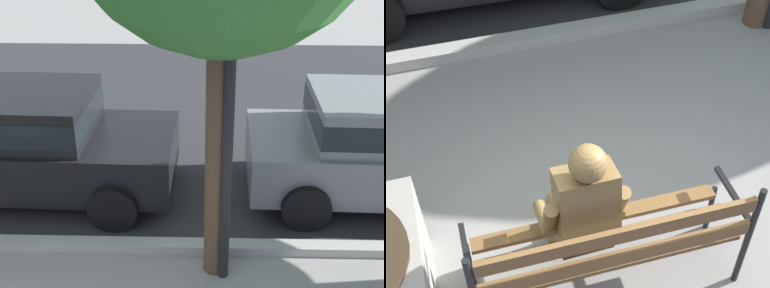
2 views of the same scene
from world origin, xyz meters
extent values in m
plane|color=gray|center=(0.00, 0.00, 0.00)|extent=(80.00, 80.00, 0.00)
cube|color=#B2AFA8|center=(0.00, 2.90, 0.06)|extent=(60.00, 0.20, 0.12)
cube|color=brown|center=(-0.23, -0.18, 0.45)|extent=(1.70, 0.14, 0.04)
cube|color=brown|center=(-0.22, 0.00, 0.45)|extent=(1.70, 0.14, 0.04)
cube|color=brown|center=(-0.22, 0.18, 0.45)|extent=(1.70, 0.14, 0.04)
cube|color=brown|center=(-0.23, -0.27, 0.62)|extent=(1.70, 0.06, 0.11)
cube|color=brown|center=(-0.23, -0.27, 0.84)|extent=(1.70, 0.06, 0.11)
cylinder|color=black|center=(-1.10, 0.21, 0.23)|extent=(0.04, 0.04, 0.45)
cube|color=black|center=(-1.10, 0.01, 0.62)|extent=(0.04, 0.48, 0.03)
cylinder|color=black|center=(0.66, 0.19, 0.23)|extent=(0.04, 0.04, 0.45)
cylinder|color=black|center=(0.65, -0.28, 0.47)|extent=(0.04, 0.04, 0.95)
cube|color=black|center=(0.66, -0.01, 0.62)|extent=(0.04, 0.48, 0.03)
cube|color=olive|center=(-0.37, 0.06, 0.56)|extent=(0.34, 0.32, 0.16)
cube|color=olive|center=(-0.37, -0.04, 0.88)|extent=(0.36, 0.29, 0.55)
sphere|color=olive|center=(-0.37, -0.05, 1.26)|extent=(0.22, 0.22, 0.22)
cylinder|color=olive|center=(-0.59, -0.02, 0.83)|extent=(0.09, 0.18, 0.29)
cylinder|color=olive|center=(-0.60, 0.12, 0.66)|extent=(0.08, 0.27, 0.10)
cylinder|color=olive|center=(-0.15, -0.02, 0.83)|extent=(0.09, 0.18, 0.29)
cylinder|color=olive|center=(-0.14, 0.12, 0.66)|extent=(0.08, 0.27, 0.10)
cylinder|color=olive|center=(-0.46, 0.20, 0.52)|extent=(0.13, 0.37, 0.14)
cylinder|color=olive|center=(-0.46, 0.38, 0.25)|extent=(0.11, 0.11, 0.50)
cube|color=olive|center=(-0.46, 0.44, 0.04)|extent=(0.11, 0.24, 0.07)
cylinder|color=olive|center=(-0.28, 0.20, 0.52)|extent=(0.13, 0.37, 0.14)
cylinder|color=olive|center=(-0.28, 0.38, 0.25)|extent=(0.11, 0.11, 0.50)
cube|color=olive|center=(-0.28, 0.44, 0.04)|extent=(0.11, 0.24, 0.07)
cube|color=olive|center=(-0.15, 0.48, 0.08)|extent=(0.28, 0.18, 0.16)
camera|label=1|loc=(2.26, -2.10, 4.02)|focal=47.65mm
camera|label=2|loc=(-1.05, -2.10, 3.55)|focal=54.44mm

